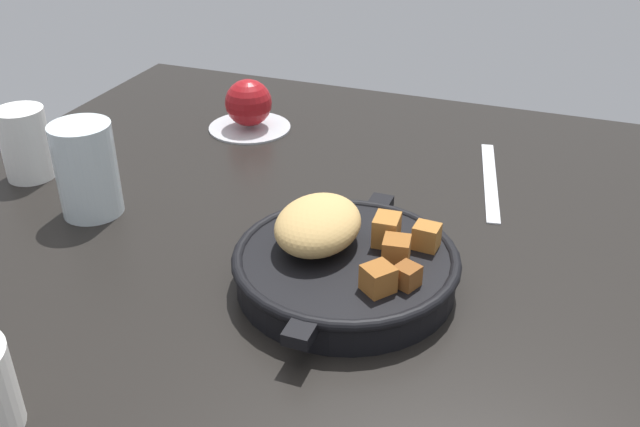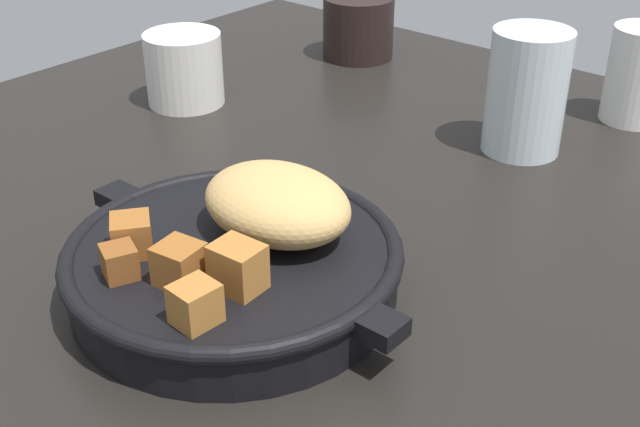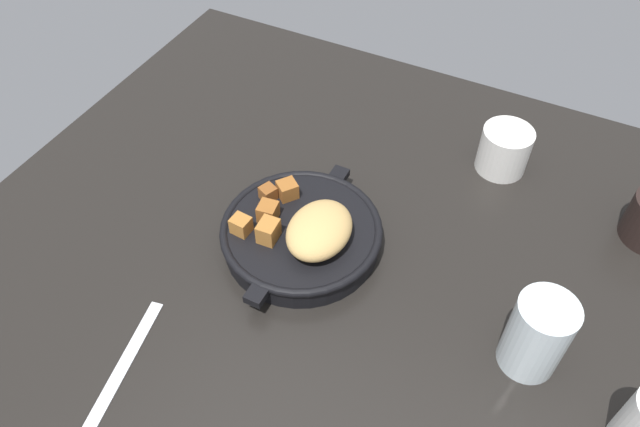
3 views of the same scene
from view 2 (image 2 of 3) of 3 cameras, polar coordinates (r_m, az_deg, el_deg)
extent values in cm
cube|color=black|center=(56.94, -0.21, -5.93)|extent=(102.75, 102.97, 2.40)
cylinder|color=black|center=(54.80, -5.96, -3.91)|extent=(21.59, 21.59, 3.56)
torus|color=black|center=(53.99, -6.04, -2.58)|extent=(22.35, 22.35, 1.20)
cube|color=black|center=(47.59, 4.23, -7.84)|extent=(2.64, 2.40, 1.20)
cube|color=black|center=(62.31, -13.77, 1.10)|extent=(2.64, 2.40, 1.20)
ellipsoid|color=tan|center=(54.09, -2.99, 0.72)|extent=(10.66, 8.22, 4.47)
cube|color=#935623|center=(53.75, -12.90, -1.49)|extent=(3.56, 3.54, 2.47)
cube|color=#935623|center=(50.17, -9.70, -3.48)|extent=(2.92, 2.86, 2.59)
cube|color=#A86B2D|center=(48.81, -5.30, -3.92)|extent=(3.11, 2.63, 2.95)
cube|color=#A86B2D|center=(46.77, -8.63, -6.21)|extent=(2.40, 2.61, 2.46)
cube|color=brown|center=(51.63, -13.69, -3.27)|extent=(2.68, 2.65, 2.05)
cylinder|color=silver|center=(85.12, -9.38, 9.84)|extent=(7.73, 7.73, 7.24)
cylinder|color=black|center=(97.90, 2.66, 12.76)|extent=(8.19, 8.19, 7.03)
cylinder|color=silver|center=(74.94, 14.29, 8.10)|extent=(6.99, 6.99, 11.05)
cylinder|color=white|center=(85.16, 21.18, 8.94)|extent=(6.04, 6.04, 9.22)
camera|label=1|loc=(0.90, -47.57, 27.29)|focal=39.55mm
camera|label=3|loc=(0.68, 74.08, 44.05)|focal=34.13mm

